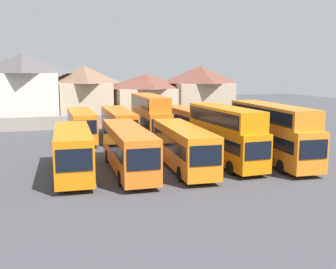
% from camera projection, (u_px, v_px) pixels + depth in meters
% --- Properties ---
extents(ground, '(140.00, 140.00, 0.00)m').
position_uv_depth(ground, '(132.00, 135.00, 49.16)').
color(ground, '#424247').
extents(depot_boundary_wall, '(56.00, 0.50, 1.80)m').
position_uv_depth(depot_boundary_wall, '(121.00, 120.00, 55.86)').
color(depot_boundary_wall, gray).
rests_on(depot_boundary_wall, ground).
extents(bus_1, '(3.07, 10.26, 3.54)m').
position_uv_depth(bus_1, '(73.00, 150.00, 29.58)').
color(bus_1, orange).
rests_on(bus_1, ground).
extents(bus_2, '(2.89, 12.01, 3.49)m').
position_uv_depth(bus_2, '(128.00, 147.00, 30.79)').
color(bus_2, orange).
rests_on(bus_2, ground).
extents(bus_3, '(3.24, 11.32, 3.44)m').
position_uv_depth(bus_3, '(183.00, 145.00, 31.71)').
color(bus_3, orange).
rests_on(bus_3, ground).
extents(bus_4, '(2.76, 10.26, 4.87)m').
position_uv_depth(bus_4, '(225.00, 132.00, 33.14)').
color(bus_4, orange).
rests_on(bus_4, ground).
extents(bus_5, '(3.25, 12.16, 4.97)m').
position_uv_depth(bus_5, '(272.00, 130.00, 34.08)').
color(bus_5, orange).
rests_on(bus_5, ground).
extents(bus_6, '(2.56, 10.26, 3.42)m').
position_uv_depth(bus_6, '(81.00, 124.00, 44.50)').
color(bus_6, orange).
rests_on(bus_6, ground).
extents(bus_7, '(2.77, 12.04, 3.41)m').
position_uv_depth(bus_7, '(118.00, 122.00, 45.67)').
color(bus_7, orange).
rests_on(bus_7, ground).
extents(bus_8, '(2.93, 11.31, 5.01)m').
position_uv_depth(bus_8, '(150.00, 114.00, 46.72)').
color(bus_8, orange).
rests_on(bus_8, ground).
extents(bus_9, '(2.79, 10.50, 3.33)m').
position_uv_depth(bus_9, '(186.00, 120.00, 48.22)').
color(bus_9, orange).
rests_on(bus_9, ground).
extents(house_terrace_left, '(9.85, 7.41, 10.31)m').
position_uv_depth(house_terrace_left, '(24.00, 89.00, 57.10)').
color(house_terrace_left, silver).
rests_on(house_terrace_left, ground).
extents(house_terrace_centre, '(8.00, 8.33, 8.59)m').
position_uv_depth(house_terrace_centre, '(85.00, 94.00, 60.52)').
color(house_terrace_centre, '#C6B293').
rests_on(house_terrace_centre, ground).
extents(house_terrace_right, '(10.24, 7.51, 7.36)m').
position_uv_depth(house_terrace_right, '(146.00, 97.00, 62.51)').
color(house_terrace_right, '#C6B293').
rests_on(house_terrace_right, ground).
extents(house_terrace_far_right, '(9.67, 8.14, 8.64)m').
position_uv_depth(house_terrace_far_right, '(200.00, 92.00, 64.95)').
color(house_terrace_far_right, tan).
rests_on(house_terrace_far_right, ground).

